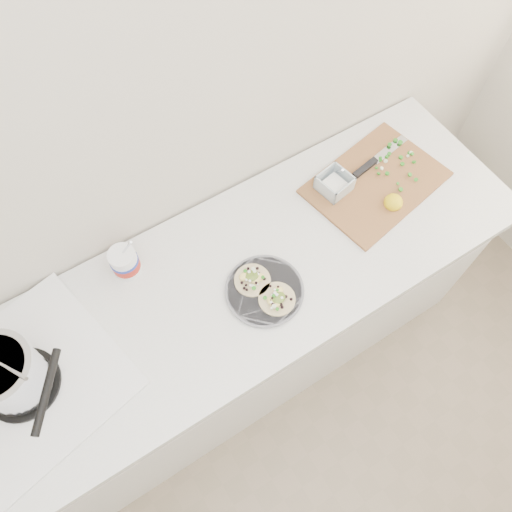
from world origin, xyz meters
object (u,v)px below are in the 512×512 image
tub (125,260)px  cutboard (372,180)px  taco_plate (265,289)px  stove (13,379)px

tub → cutboard: (0.91, -0.15, -0.05)m
tub → cutboard: tub is taller
taco_plate → cutboard: size_ratio=0.48×
stove → taco_plate: size_ratio=2.47×
taco_plate → tub: bearing=137.7°
taco_plate → tub: size_ratio=1.24×
stove → cutboard: stove is taller
stove → cutboard: (1.34, 0.04, -0.07)m
taco_plate → tub: 0.46m
stove → cutboard: size_ratio=1.19×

